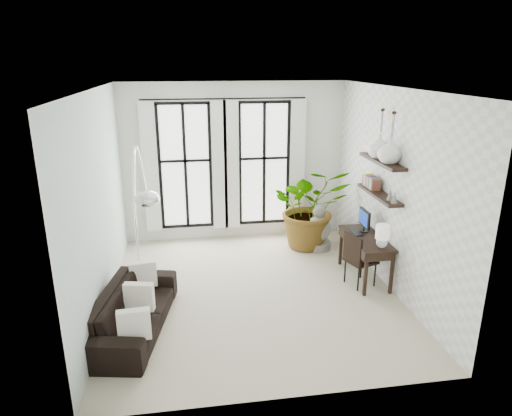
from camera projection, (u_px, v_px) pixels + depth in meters
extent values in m
plane|color=#C2BA9A|center=(253.00, 291.00, 7.43)|extent=(5.00, 5.00, 0.00)
plane|color=white|center=(252.00, 89.00, 6.44)|extent=(5.00, 5.00, 0.00)
plane|color=silver|center=(99.00, 204.00, 6.61)|extent=(0.00, 5.00, 5.00)
plane|color=white|center=(392.00, 191.00, 7.26)|extent=(0.00, 5.00, 5.00)
plane|color=white|center=(235.00, 162.00, 9.28)|extent=(4.50, 0.00, 4.50)
cube|color=white|center=(185.00, 167.00, 9.12)|extent=(1.00, 0.02, 2.50)
cube|color=white|center=(150.00, 169.00, 8.93)|extent=(0.30, 0.04, 2.60)
cube|color=white|center=(220.00, 167.00, 9.13)|extent=(0.30, 0.04, 2.60)
cube|color=white|center=(264.00, 164.00, 9.36)|extent=(1.00, 0.02, 2.50)
cube|color=white|center=(232.00, 166.00, 9.16)|extent=(0.30, 0.04, 2.60)
cube|color=white|center=(297.00, 164.00, 9.36)|extent=(0.30, 0.04, 2.60)
cylinder|color=black|center=(224.00, 99.00, 8.74)|extent=(3.20, 0.03, 0.03)
cube|color=black|center=(379.00, 194.00, 7.43)|extent=(0.25, 1.30, 0.05)
cube|color=black|center=(382.00, 161.00, 7.26)|extent=(0.25, 1.30, 0.05)
cube|color=#CE334E|center=(367.00, 179.00, 7.91)|extent=(0.16, 0.03, 0.18)
cube|color=#3A83CC|center=(368.00, 180.00, 7.87)|extent=(0.16, 0.03, 0.18)
cube|color=yellow|center=(369.00, 181.00, 7.83)|extent=(0.16, 0.03, 0.18)
cube|color=#33996A|center=(370.00, 181.00, 7.79)|extent=(0.16, 0.03, 0.18)
cube|color=purple|center=(371.00, 182.00, 7.74)|extent=(0.16, 0.03, 0.18)
cube|color=gold|center=(372.00, 183.00, 7.70)|extent=(0.16, 0.03, 0.18)
cube|color=#484848|center=(373.00, 183.00, 7.66)|extent=(0.16, 0.04, 0.18)
cube|color=#37B9C1|center=(374.00, 184.00, 7.62)|extent=(0.16, 0.04, 0.18)
cube|color=tan|center=(375.00, 185.00, 7.57)|extent=(0.16, 0.04, 0.18)
cube|color=brown|center=(376.00, 185.00, 7.53)|extent=(0.16, 0.04, 0.18)
cone|color=gray|center=(390.00, 194.00, 7.02)|extent=(0.10, 0.10, 0.18)
cone|color=gray|center=(394.00, 197.00, 6.88)|extent=(0.10, 0.10, 0.18)
imported|color=black|center=(133.00, 310.00, 6.29)|extent=(1.18, 2.18, 0.60)
cube|color=white|center=(134.00, 325.00, 5.58)|extent=(0.40, 0.12, 0.40)
cube|color=white|center=(139.00, 297.00, 6.24)|extent=(0.40, 0.12, 0.40)
cube|color=white|center=(143.00, 274.00, 6.90)|extent=(0.40, 0.12, 0.40)
imported|color=#2D7228|center=(310.00, 207.00, 8.99)|extent=(1.55, 1.36, 1.66)
cube|color=black|center=(366.00, 238.00, 7.64)|extent=(0.54, 1.29, 0.04)
cube|color=black|center=(365.00, 243.00, 7.67)|extent=(0.49, 1.23, 0.12)
cube|color=black|center=(366.00, 275.00, 7.17)|extent=(0.05, 0.05, 0.71)
cube|color=black|center=(392.00, 273.00, 7.23)|extent=(0.05, 0.05, 0.71)
cube|color=black|center=(341.00, 246.00, 8.29)|extent=(0.05, 0.05, 0.71)
cube|color=black|center=(364.00, 245.00, 8.35)|extent=(0.05, 0.05, 0.71)
cube|color=black|center=(365.00, 218.00, 7.80)|extent=(0.04, 0.42, 0.30)
cube|color=navy|center=(363.00, 218.00, 7.80)|extent=(0.00, 0.36, 0.24)
cube|color=black|center=(355.00, 232.00, 7.85)|extent=(0.15, 0.40, 0.02)
sphere|color=silver|center=(382.00, 243.00, 7.15)|extent=(0.18, 0.18, 0.18)
cylinder|color=white|center=(383.00, 232.00, 7.09)|extent=(0.22, 0.22, 0.22)
cube|color=black|center=(361.00, 260.00, 7.53)|extent=(0.55, 0.55, 0.05)
cube|color=black|center=(352.00, 249.00, 7.37)|extent=(0.17, 0.42, 0.48)
cylinder|color=black|center=(354.00, 279.00, 7.41)|extent=(0.03, 0.03, 0.40)
cylinder|color=black|center=(374.00, 277.00, 7.46)|extent=(0.03, 0.03, 0.40)
cylinder|color=black|center=(346.00, 269.00, 7.74)|extent=(0.03, 0.03, 0.40)
cylinder|color=black|center=(366.00, 268.00, 7.79)|extent=(0.03, 0.03, 0.40)
cylinder|color=silver|center=(139.00, 266.00, 8.20)|extent=(0.37, 0.37, 0.10)
cylinder|color=silver|center=(137.00, 240.00, 8.05)|extent=(0.04, 0.04, 1.02)
ellipsoid|color=silver|center=(147.00, 199.00, 5.89)|extent=(0.32, 0.32, 0.21)
cylinder|color=gray|center=(318.00, 245.00, 9.09)|extent=(0.50, 0.50, 0.15)
ellipsoid|color=gray|center=(319.00, 228.00, 8.99)|extent=(0.45, 0.45, 0.55)
sphere|color=gray|center=(320.00, 211.00, 8.88)|extent=(0.25, 0.25, 0.25)
imported|color=white|center=(390.00, 151.00, 6.96)|extent=(0.37, 0.37, 0.38)
imported|color=white|center=(379.00, 146.00, 7.34)|extent=(0.37, 0.37, 0.38)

